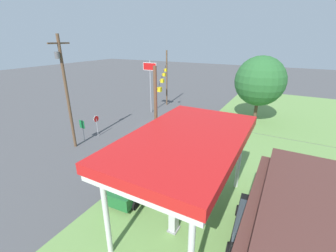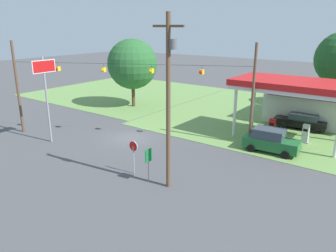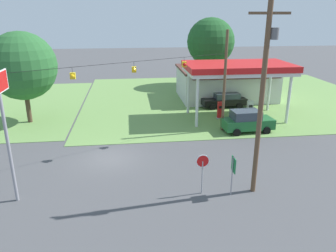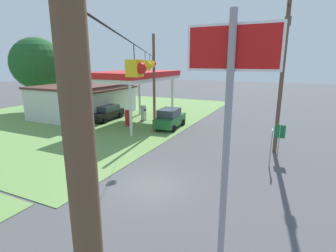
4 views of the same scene
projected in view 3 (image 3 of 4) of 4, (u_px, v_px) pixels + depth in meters
name	position (u px, v px, depth m)	size (l,w,h in m)	color
ground_plane	(110.00, 159.00, 24.17)	(160.00, 160.00, 0.00)	#4C4C4F
grass_verge_station_corner	(229.00, 98.00, 41.48)	(36.00, 28.00, 0.04)	#6B934C
gas_station_canopy	(238.00, 69.00, 31.85)	(10.28, 5.89, 5.56)	silver
gas_station_store	(225.00, 83.00, 40.76)	(11.55, 8.50, 3.82)	silver
fuel_pump_near	(220.00, 111.00, 33.05)	(0.71, 0.56, 1.74)	gray
fuel_pump_far	(250.00, 110.00, 33.41)	(0.71, 0.56, 1.74)	gray
car_at_pumps_front	(247.00, 121.00, 29.33)	(4.62, 2.34, 2.00)	#1E602D
car_at_pumps_rear	(224.00, 100.00, 37.05)	(5.12, 2.35, 1.67)	black
stop_sign_roadside	(203.00, 166.00, 18.99)	(0.80, 0.08, 2.50)	#99999E
stop_sign_overhead	(3.00, 109.00, 17.05)	(0.22, 2.22, 7.71)	gray
route_sign	(233.00, 169.00, 18.86)	(0.10, 0.70, 2.40)	gray
utility_pole_main	(263.00, 92.00, 17.84)	(2.20, 0.44, 10.99)	brown
signal_span_gantry	(106.00, 95.00, 22.57)	(19.98, 10.24, 8.90)	brown
tree_behind_station	(211.00, 42.00, 46.46)	(6.73, 6.73, 9.64)	#4C3828
tree_west_verge	(22.00, 66.00, 30.41)	(6.33, 6.33, 8.68)	#4C3828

